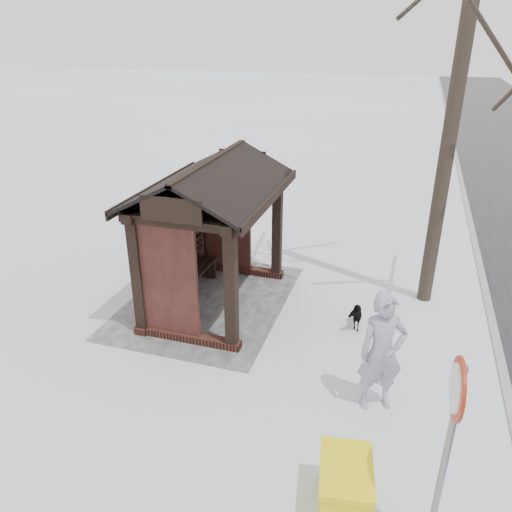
{
  "coord_description": "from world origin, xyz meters",
  "views": [
    {
      "loc": [
        8.56,
        3.57,
        5.3
      ],
      "look_at": [
        -0.24,
        0.8,
        1.09
      ],
      "focal_mm": 35.0,
      "sensor_mm": 36.0,
      "label": 1
    }
  ],
  "objects_px": {
    "bus_shelter": "(206,205)",
    "road_sign": "(451,421)",
    "pedestrian": "(382,352)",
    "grit_bin": "(345,488)",
    "dog": "(354,315)"
  },
  "relations": [
    {
      "from": "grit_bin",
      "to": "pedestrian",
      "type": "bearing_deg",
      "value": 165.27
    },
    {
      "from": "grit_bin",
      "to": "road_sign",
      "type": "xyz_separation_m",
      "value": [
        0.15,
        0.97,
        1.43
      ]
    },
    {
      "from": "pedestrian",
      "to": "dog",
      "type": "relative_size",
      "value": 3.15
    },
    {
      "from": "bus_shelter",
      "to": "pedestrian",
      "type": "height_order",
      "value": "bus_shelter"
    },
    {
      "from": "bus_shelter",
      "to": "road_sign",
      "type": "bearing_deg",
      "value": 45.38
    },
    {
      "from": "dog",
      "to": "road_sign",
      "type": "relative_size",
      "value": 0.24
    },
    {
      "from": "pedestrian",
      "to": "dog",
      "type": "distance_m",
      "value": 2.34
    },
    {
      "from": "dog",
      "to": "grit_bin",
      "type": "height_order",
      "value": "grit_bin"
    },
    {
      "from": "grit_bin",
      "to": "road_sign",
      "type": "relative_size",
      "value": 0.39
    },
    {
      "from": "pedestrian",
      "to": "grit_bin",
      "type": "bearing_deg",
      "value": -119.3
    },
    {
      "from": "dog",
      "to": "road_sign",
      "type": "xyz_separation_m",
      "value": [
        4.31,
        1.38,
        1.53
      ]
    },
    {
      "from": "dog",
      "to": "pedestrian",
      "type": "bearing_deg",
      "value": -84.05
    },
    {
      "from": "pedestrian",
      "to": "dog",
      "type": "bearing_deg",
      "value": 82.6
    },
    {
      "from": "road_sign",
      "to": "grit_bin",
      "type": "bearing_deg",
      "value": -103.52
    },
    {
      "from": "bus_shelter",
      "to": "pedestrian",
      "type": "bearing_deg",
      "value": 59.01
    }
  ]
}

